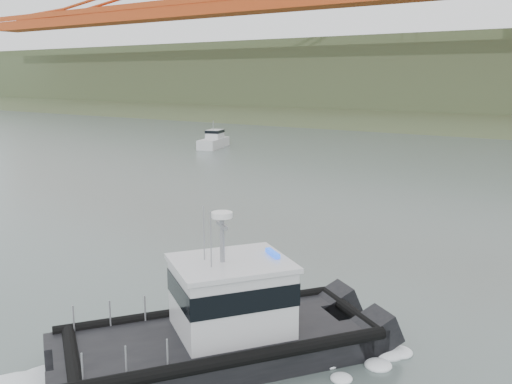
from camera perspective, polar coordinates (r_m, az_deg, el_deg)
ground at (r=25.51m, az=-8.99°, el=-9.10°), size 400.00×400.00×0.00m
patrol_boat at (r=18.52m, az=-3.41°, el=-12.90°), size 8.87×10.68×5.01m
motorboat at (r=73.54m, az=-4.23°, el=5.14°), size 4.15×6.81×3.55m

